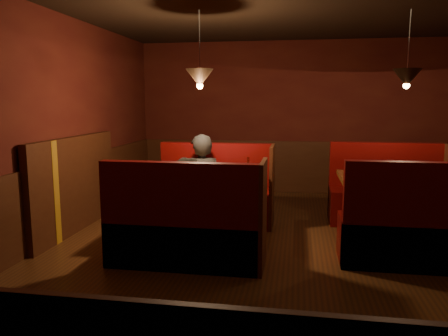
% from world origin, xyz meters
% --- Properties ---
extents(room, '(6.02, 7.02, 2.92)m').
position_xyz_m(room, '(-0.28, 0.05, 1.05)').
color(room, '#402414').
rests_on(room, ground).
extents(main_table, '(1.55, 0.94, 1.08)m').
position_xyz_m(main_table, '(-1.12, 0.26, 0.64)').
color(main_table, brown).
rests_on(main_table, ground).
extents(main_bench_far, '(1.70, 0.61, 1.16)m').
position_xyz_m(main_bench_far, '(-1.10, 1.14, 0.37)').
color(main_bench_far, '#4D0909').
rests_on(main_bench_far, ground).
extents(main_bench_near, '(1.70, 0.61, 1.16)m').
position_xyz_m(main_bench_near, '(-1.10, -0.62, 0.37)').
color(main_bench_near, '#4D0909').
rests_on(main_bench_near, ground).
extents(second_table, '(1.48, 0.95, 0.83)m').
position_xyz_m(second_table, '(1.35, 0.64, 0.62)').
color(second_table, brown).
rests_on(second_table, ground).
extents(second_bench_far, '(1.64, 0.61, 1.17)m').
position_xyz_m(second_bench_far, '(1.38, 1.53, 0.37)').
color(second_bench_far, '#4D0909').
rests_on(second_bench_far, ground).
extents(second_bench_near, '(1.64, 0.61, 1.17)m').
position_xyz_m(second_bench_near, '(1.38, -0.24, 0.37)').
color(second_bench_near, '#4D0909').
rests_on(second_bench_near, ground).
extents(diner_a, '(0.67, 0.50, 1.67)m').
position_xyz_m(diner_a, '(-1.27, 0.93, 0.84)').
color(diner_a, black).
rests_on(diner_a, ground).
extents(diner_b, '(0.84, 0.72, 1.49)m').
position_xyz_m(diner_b, '(-1.13, -0.35, 0.75)').
color(diner_b, black).
rests_on(diner_b, ground).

